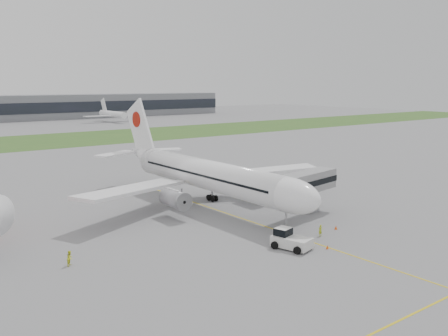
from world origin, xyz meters
TOP-DOWN VIEW (x-y plane):
  - ground at (0.00, 0.00)m, footprint 600.00×600.00m
  - apron_markings at (0.00, -5.00)m, footprint 70.00×70.00m
  - grass_strip at (0.00, 120.00)m, footprint 600.00×50.00m
  - airliner at (0.00, 4.87)m, footprint 48.13×53.95m
  - pushback_tug at (-4.09, -19.85)m, footprint 4.31×5.44m
  - jet_bridge at (7.63, -10.40)m, footprint 15.35×6.79m
  - safety_cone_left at (-0.50, -23.06)m, footprint 0.37×0.37m
  - safety_cone_right at (7.05, -18.08)m, footprint 0.43×0.43m
  - ground_crew_near at (2.86, -18.83)m, footprint 0.62×0.43m
  - ground_crew_far at (-28.69, -8.93)m, footprint 1.10×1.09m
  - distant_aircraft_right at (67.98, 187.47)m, footprint 31.84×28.09m

SIDE VIEW (x-z plane):
  - ground at x=0.00m, z-range 0.00..0.00m
  - apron_markings at x=0.00m, z-range -0.02..0.02m
  - distant_aircraft_right at x=67.98m, z-range -6.09..6.09m
  - grass_strip at x=0.00m, z-range 0.00..0.02m
  - safety_cone_left at x=-0.50m, z-range 0.00..0.51m
  - safety_cone_right at x=7.05m, z-range 0.00..0.59m
  - ground_crew_near at x=2.86m, z-range 0.00..1.62m
  - ground_crew_far at x=-28.69m, z-range 0.00..1.79m
  - pushback_tug at x=-4.09m, z-range -0.10..2.41m
  - jet_bridge at x=7.63m, z-range 1.72..8.88m
  - airliner at x=0.00m, z-range -3.28..14.60m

